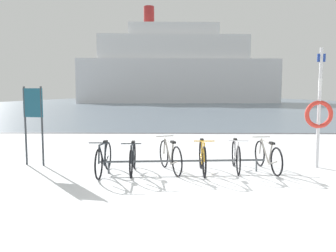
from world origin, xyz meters
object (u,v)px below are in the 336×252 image
object	(u,v)px
bicycle_3	(202,157)
ferry_ship	(176,71)
bicycle_0	(104,159)
rescue_post	(319,111)
bicycle_5	(268,156)
bicycle_1	(133,158)
bicycle_4	(236,156)
info_sign	(33,112)
bicycle_2	(170,156)

from	to	relation	value
bicycle_3	ferry_ship	bearing A→B (deg)	89.94
bicycle_0	rescue_post	world-z (taller)	rescue_post
bicycle_0	bicycle_5	distance (m)	3.96
bicycle_1	bicycle_4	distance (m)	2.52
bicycle_3	rescue_post	distance (m)	3.23
bicycle_4	info_sign	bearing A→B (deg)	174.06
bicycle_2	bicycle_5	distance (m)	2.39
bicycle_1	ferry_ship	distance (m)	62.04
bicycle_0	bicycle_2	size ratio (longest dim) A/B	1.02
bicycle_3	info_sign	size ratio (longest dim) A/B	0.81
bicycle_4	info_sign	distance (m)	5.32
bicycle_3	bicycle_4	xyz separation A→B (m)	(0.84, 0.25, -0.01)
bicycle_3	bicycle_4	size ratio (longest dim) A/B	1.01
bicycle_5	info_sign	bearing A→B (deg)	174.53
bicycle_1	bicycle_5	bearing A→B (deg)	4.95
bicycle_3	bicycle_1	bearing A→B (deg)	-177.73
bicycle_0	ferry_ship	distance (m)	62.20
bicycle_0	bicycle_5	size ratio (longest dim) A/B	0.96
bicycle_3	rescue_post	bearing A→B (deg)	11.73
bicycle_0	bicycle_5	world-z (taller)	bicycle_0
bicycle_2	bicycle_3	world-z (taller)	bicycle_3
bicycle_2	bicycle_4	xyz separation A→B (m)	(1.62, 0.15, -0.01)
bicycle_2	bicycle_5	size ratio (longest dim) A/B	0.95
bicycle_0	info_sign	distance (m)	2.48
bicycle_0	bicycle_4	world-z (taller)	bicycle_0
bicycle_0	bicycle_4	xyz separation A→B (m)	(3.17, 0.45, -0.00)
bicycle_2	bicycle_3	size ratio (longest dim) A/B	0.98
info_sign	ferry_ship	xyz separation A→B (m)	(4.41, 60.86, 5.07)
bicycle_1	bicycle_5	distance (m)	3.28
bicycle_5	bicycle_4	bearing A→B (deg)	177.71
info_sign	bicycle_3	bearing A→B (deg)	-10.27
bicycle_3	bicycle_5	size ratio (longest dim) A/B	0.97
bicycle_2	info_sign	world-z (taller)	info_sign
bicycle_5	ferry_ship	size ratio (longest dim) A/B	0.04
bicycle_5	info_sign	size ratio (longest dim) A/B	0.84
bicycle_4	ferry_ship	size ratio (longest dim) A/B	0.04
bicycle_0	info_sign	bearing A→B (deg)	153.88
bicycle_0	bicycle_5	bearing A→B (deg)	6.13
bicycle_3	bicycle_5	xyz separation A→B (m)	(1.61, 0.22, -0.02)
bicycle_3	info_sign	distance (m)	4.54
info_sign	bicycle_4	bearing A→B (deg)	-5.94
ferry_ship	bicycle_4	bearing A→B (deg)	-89.27
bicycle_5	info_sign	distance (m)	6.08
rescue_post	info_sign	bearing A→B (deg)	178.69
info_sign	ferry_ship	bearing A→B (deg)	85.85
bicycle_4	rescue_post	distance (m)	2.43
bicycle_4	bicycle_2	bearing A→B (deg)	-174.81
bicycle_3	bicycle_4	bearing A→B (deg)	16.34
bicycle_4	bicycle_5	xyz separation A→B (m)	(0.76, -0.03, -0.01)
ferry_ship	bicycle_0	bearing A→B (deg)	-92.21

